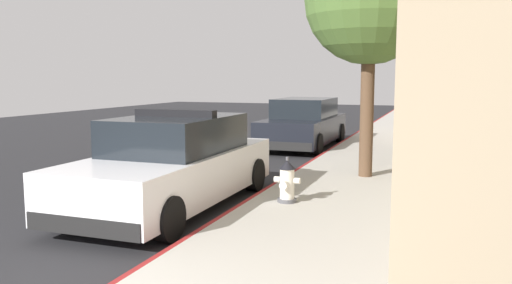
# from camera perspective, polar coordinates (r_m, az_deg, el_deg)

# --- Properties ---
(ground_plane) EXTENTS (31.47, 60.00, 0.20)m
(ground_plane) POSITION_cam_1_polar(r_m,az_deg,el_deg) (15.08, -10.66, -1.85)
(ground_plane) COLOR #232326
(sidewalk_pavement) EXTENTS (2.75, 60.00, 0.17)m
(sidewalk_pavement) POSITION_cam_1_polar(r_m,az_deg,el_deg) (13.07, 12.58, -2.46)
(sidewalk_pavement) COLOR #ADA89E
(sidewalk_pavement) RESTS_ON ground
(curb_painted_edge) EXTENTS (0.08, 60.00, 0.17)m
(curb_painted_edge) POSITION_cam_1_polar(r_m,az_deg,el_deg) (13.32, 6.54, -2.15)
(curb_painted_edge) COLOR maroon
(curb_painted_edge) RESTS_ON ground
(police_cruiser) EXTENTS (1.94, 4.84, 1.68)m
(police_cruiser) POSITION_cam_1_polar(r_m,az_deg,el_deg) (8.95, -9.03, -2.45)
(police_cruiser) COLOR white
(police_cruiser) RESTS_ON ground
(parked_car_silver_ahead) EXTENTS (1.94, 4.84, 1.56)m
(parked_car_silver_ahead) POSITION_cam_1_polar(r_m,az_deg,el_deg) (16.70, 5.33, 2.00)
(parked_car_silver_ahead) COLOR black
(parked_car_silver_ahead) RESTS_ON ground
(fire_hydrant) EXTENTS (0.44, 0.40, 0.76)m
(fire_hydrant) POSITION_cam_1_polar(r_m,az_deg,el_deg) (8.56, 3.45, -4.37)
(fire_hydrant) COLOR #4C4C51
(fire_hydrant) RESTS_ON sidewalk_pavement
(street_tree) EXTENTS (2.64, 2.64, 4.95)m
(street_tree) POSITION_cam_1_polar(r_m,az_deg,el_deg) (11.02, 12.48, 15.06)
(street_tree) COLOR brown
(street_tree) RESTS_ON sidewalk_pavement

